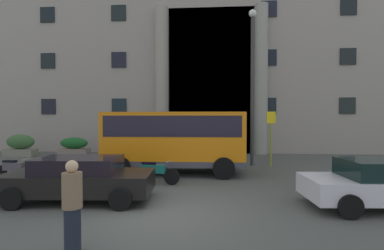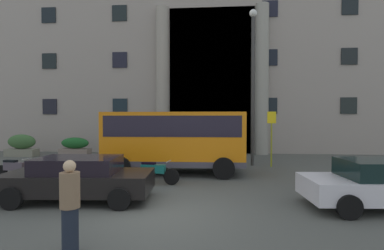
{
  "view_description": "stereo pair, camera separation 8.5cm",
  "coord_description": "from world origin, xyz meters",
  "px_view_note": "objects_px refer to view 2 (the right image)",
  "views": [
    {
      "loc": [
        1.45,
        -7.48,
        2.51
      ],
      "look_at": [
        0.55,
        4.96,
        2.2
      ],
      "focal_mm": 27.08,
      "sensor_mm": 36.0,
      "label": 1
    },
    {
      "loc": [
        1.53,
        -7.48,
        2.51
      ],
      "look_at": [
        0.55,
        4.96,
        2.2
      ],
      "focal_mm": 27.08,
      "sensor_mm": 36.0,
      "label": 2
    }
  ],
  "objects_px": {
    "hedge_planter_far_east": "(75,147)",
    "parked_sedan_second": "(79,178)",
    "orange_minibus": "(175,137)",
    "scooter_by_planter": "(152,172)",
    "motorcycle_far_end": "(14,169)",
    "lamppost_plaza_centre": "(253,76)",
    "motorcycle_near_kerb": "(357,175)",
    "hedge_planter_east": "(22,146)",
    "bus_stop_sign": "(271,133)",
    "hedge_planter_entrance_left": "(198,146)",
    "pedestrian_child_trailing": "(70,206)"
  },
  "relations": [
    {
      "from": "hedge_planter_far_east",
      "to": "parked_sedan_second",
      "type": "distance_m",
      "value": 11.08
    },
    {
      "from": "orange_minibus",
      "to": "scooter_by_planter",
      "type": "distance_m",
      "value": 2.57
    },
    {
      "from": "hedge_planter_far_east",
      "to": "scooter_by_planter",
      "type": "xyz_separation_m",
      "value": [
        6.78,
        -7.5,
        -0.13
      ]
    },
    {
      "from": "motorcycle_far_end",
      "to": "lamppost_plaza_centre",
      "type": "height_order",
      "value": "lamppost_plaza_centre"
    },
    {
      "from": "hedge_planter_far_east",
      "to": "motorcycle_far_end",
      "type": "xyz_separation_m",
      "value": [
        1.14,
        -7.38,
        -0.14
      ]
    },
    {
      "from": "motorcycle_far_end",
      "to": "motorcycle_near_kerb",
      "type": "relative_size",
      "value": 0.99
    },
    {
      "from": "hedge_planter_east",
      "to": "scooter_by_planter",
      "type": "xyz_separation_m",
      "value": [
        10.22,
        -7.15,
        -0.23
      ]
    },
    {
      "from": "hedge_planter_far_east",
      "to": "motorcycle_far_end",
      "type": "bearing_deg",
      "value": -81.19
    },
    {
      "from": "bus_stop_sign",
      "to": "hedge_planter_entrance_left",
      "type": "bearing_deg",
      "value": 144.52
    },
    {
      "from": "parked_sedan_second",
      "to": "scooter_by_planter",
      "type": "bearing_deg",
      "value": 50.31
    },
    {
      "from": "orange_minibus",
      "to": "lamppost_plaza_centre",
      "type": "bearing_deg",
      "value": 31.79
    },
    {
      "from": "lamppost_plaza_centre",
      "to": "parked_sedan_second",
      "type": "bearing_deg",
      "value": -131.03
    },
    {
      "from": "motorcycle_near_kerb",
      "to": "hedge_planter_east",
      "type": "bearing_deg",
      "value": 141.13
    },
    {
      "from": "orange_minibus",
      "to": "bus_stop_sign",
      "type": "relative_size",
      "value": 2.18
    },
    {
      "from": "bus_stop_sign",
      "to": "scooter_by_planter",
      "type": "xyz_separation_m",
      "value": [
        -5.27,
        -4.27,
        -1.28
      ]
    },
    {
      "from": "motorcycle_far_end",
      "to": "motorcycle_near_kerb",
      "type": "xyz_separation_m",
      "value": [
        13.06,
        -0.22,
        0.0
      ]
    },
    {
      "from": "bus_stop_sign",
      "to": "hedge_planter_entrance_left",
      "type": "relative_size",
      "value": 1.65
    },
    {
      "from": "pedestrian_child_trailing",
      "to": "scooter_by_planter",
      "type": "bearing_deg",
      "value": 25.72
    },
    {
      "from": "orange_minibus",
      "to": "motorcycle_far_end",
      "type": "relative_size",
      "value": 3.22
    },
    {
      "from": "scooter_by_planter",
      "to": "motorcycle_near_kerb",
      "type": "height_order",
      "value": "same"
    },
    {
      "from": "hedge_planter_far_east",
      "to": "scooter_by_planter",
      "type": "bearing_deg",
      "value": -47.9
    },
    {
      "from": "scooter_by_planter",
      "to": "motorcycle_far_end",
      "type": "relative_size",
      "value": 1.07
    },
    {
      "from": "orange_minibus",
      "to": "pedestrian_child_trailing",
      "type": "distance_m",
      "value": 7.96
    },
    {
      "from": "hedge_planter_far_east",
      "to": "motorcycle_near_kerb",
      "type": "bearing_deg",
      "value": -28.15
    },
    {
      "from": "hedge_planter_entrance_left",
      "to": "parked_sedan_second",
      "type": "bearing_deg",
      "value": -108.21
    },
    {
      "from": "hedge_planter_entrance_left",
      "to": "parked_sedan_second",
      "type": "xyz_separation_m",
      "value": [
        -3.1,
        -9.43,
        -0.08
      ]
    },
    {
      "from": "bus_stop_sign",
      "to": "motorcycle_near_kerb",
      "type": "bearing_deg",
      "value": -63.7
    },
    {
      "from": "parked_sedan_second",
      "to": "hedge_planter_entrance_left",
      "type": "bearing_deg",
      "value": 68.33
    },
    {
      "from": "parked_sedan_second",
      "to": "lamppost_plaza_centre",
      "type": "xyz_separation_m",
      "value": [
        6.09,
        7.0,
        4.03
      ]
    },
    {
      "from": "orange_minibus",
      "to": "motorcycle_near_kerb",
      "type": "bearing_deg",
      "value": -19.58
    },
    {
      "from": "bus_stop_sign",
      "to": "scooter_by_planter",
      "type": "relative_size",
      "value": 1.38
    },
    {
      "from": "orange_minibus",
      "to": "hedge_planter_east",
      "type": "relative_size",
      "value": 3.15
    },
    {
      "from": "pedestrian_child_trailing",
      "to": "lamppost_plaza_centre",
      "type": "relative_size",
      "value": 0.21
    },
    {
      "from": "hedge_planter_east",
      "to": "hedge_planter_far_east",
      "type": "distance_m",
      "value": 3.46
    },
    {
      "from": "orange_minibus",
      "to": "bus_stop_sign",
      "type": "bearing_deg",
      "value": 22.87
    },
    {
      "from": "hedge_planter_far_east",
      "to": "lamppost_plaza_centre",
      "type": "xyz_separation_m",
      "value": [
        11.13,
        -2.87,
        4.13
      ]
    },
    {
      "from": "orange_minibus",
      "to": "parked_sedan_second",
      "type": "bearing_deg",
      "value": -117.87
    },
    {
      "from": "orange_minibus",
      "to": "lamppost_plaza_centre",
      "type": "height_order",
      "value": "lamppost_plaza_centre"
    },
    {
      "from": "hedge_planter_east",
      "to": "lamppost_plaza_centre",
      "type": "bearing_deg",
      "value": -9.81
    },
    {
      "from": "scooter_by_planter",
      "to": "bus_stop_sign",
      "type": "bearing_deg",
      "value": 47.43
    },
    {
      "from": "scooter_by_planter",
      "to": "lamppost_plaza_centre",
      "type": "xyz_separation_m",
      "value": [
        4.36,
        4.63,
        4.26
      ]
    },
    {
      "from": "parked_sedan_second",
      "to": "motorcycle_far_end",
      "type": "xyz_separation_m",
      "value": [
        -3.9,
        2.49,
        -0.23
      ]
    },
    {
      "from": "hedge_planter_entrance_left",
      "to": "hedge_planter_far_east",
      "type": "bearing_deg",
      "value": 176.88
    },
    {
      "from": "parked_sedan_second",
      "to": "pedestrian_child_trailing",
      "type": "height_order",
      "value": "pedestrian_child_trailing"
    },
    {
      "from": "bus_stop_sign",
      "to": "hedge_planter_east",
      "type": "xyz_separation_m",
      "value": [
        -15.49,
        2.88,
        -1.05
      ]
    },
    {
      "from": "hedge_planter_entrance_left",
      "to": "lamppost_plaza_centre",
      "type": "distance_m",
      "value": 5.51
    },
    {
      "from": "pedestrian_child_trailing",
      "to": "bus_stop_sign",
      "type": "bearing_deg",
      "value": -0.54
    },
    {
      "from": "motorcycle_near_kerb",
      "to": "pedestrian_child_trailing",
      "type": "height_order",
      "value": "pedestrian_child_trailing"
    },
    {
      "from": "hedge_planter_entrance_left",
      "to": "lamppost_plaza_centre",
      "type": "bearing_deg",
      "value": -39.03
    },
    {
      "from": "hedge_planter_entrance_left",
      "to": "motorcycle_near_kerb",
      "type": "bearing_deg",
      "value": -49.72
    }
  ]
}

